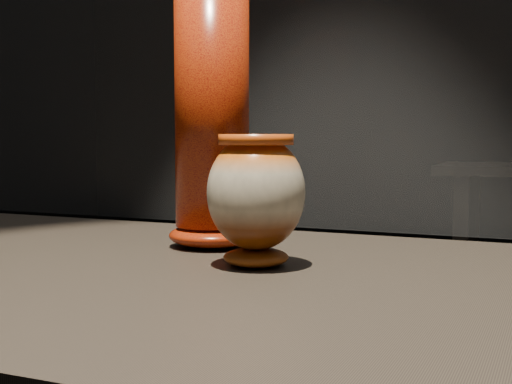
% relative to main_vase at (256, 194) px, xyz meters
% --- Properties ---
extents(main_vase, '(0.16, 0.16, 0.18)m').
position_rel_main_vase_xyz_m(main_vase, '(0.00, 0.00, 0.00)').
color(main_vase, '#622808').
rests_on(main_vase, display_plinth).
extents(tall_vase, '(0.15, 0.15, 0.43)m').
position_rel_main_vase_xyz_m(tall_vase, '(-0.13, 0.12, 0.11)').
color(tall_vase, '#B53B0C').
rests_on(tall_vase, display_plinth).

